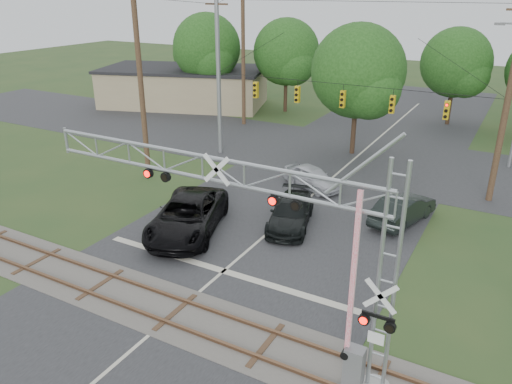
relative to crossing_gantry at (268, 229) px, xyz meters
The scene contains 13 objects.
ground 6.65m from the crossing_gantry, 158.82° to the right, with size 160.00×160.00×0.00m, color #2A441F.
road_main 10.55m from the crossing_gantry, 116.81° to the left, with size 14.00×90.00×0.02m, color #27272A.
road_cross 23.27m from the crossing_gantry, 100.70° to the left, with size 90.00×12.00×0.02m, color #27272A.
railroad_track 6.43m from the crossing_gantry, behind, with size 90.00×3.20×0.17m.
crossing_gantry is the anchor object (origin of this frame).
traffic_signal_span 18.67m from the crossing_gantry, 100.16° to the left, with size 19.34×0.36×11.50m.
pickup_black 10.87m from the crossing_gantry, 141.62° to the left, with size 3.07×6.66×1.85m, color black.
car_dark 11.02m from the crossing_gantry, 110.79° to the left, with size 2.03×4.99×1.45m, color black.
sedan_silver 16.36m from the crossing_gantry, 107.52° to the left, with size 1.67×4.15×1.41m, color #B4B5BC.
suv_dark 13.58m from the crossing_gantry, 83.52° to the left, with size 1.63×4.69×1.54m, color black.
commercial_building 40.39m from the crossing_gantry, 130.53° to the left, with size 18.76×13.51×3.94m.
utility_poles 21.23m from the crossing_gantry, 95.00° to the left, with size 27.12×28.37×13.43m.
treeline 31.33m from the crossing_gantry, 97.74° to the left, with size 56.49×20.86×9.59m.
Camera 1 is at (10.61, -10.64, 11.79)m, focal length 35.00 mm.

